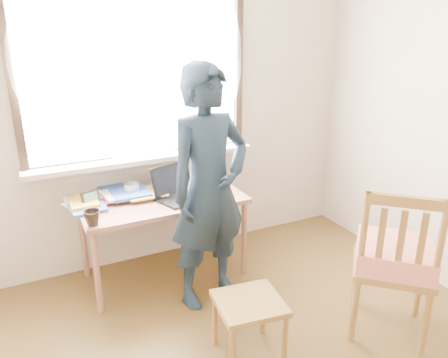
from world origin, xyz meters
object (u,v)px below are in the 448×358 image
mug_white (132,189)px  mug_dark (92,218)px  work_chair (249,309)px  side_chair (394,258)px  desk (162,207)px  person (209,189)px  laptop (178,190)px

mug_white → mug_dark: mug_dark is taller
work_chair → side_chair: 0.99m
work_chair → side_chair: size_ratio=0.42×
desk → person: bearing=-65.1°
mug_white → work_chair: bearing=-75.4°
mug_dark → work_chair: size_ratio=0.26×
mug_white → side_chair: bearing=-49.4°
mug_dark → side_chair: side_chair is taller
mug_dark → work_chair: 1.20m
laptop → work_chair: (0.03, -1.08, -0.40)m
mug_dark → mug_white: bearing=47.5°
side_chair → person: size_ratio=0.60×
laptop → side_chair: size_ratio=0.42×
laptop → mug_dark: size_ratio=3.90×
mug_dark → side_chair: bearing=-32.8°
laptop → work_chair: bearing=-88.5°
desk → work_chair: size_ratio=2.89×
desk → side_chair: bearing=-50.2°
mug_white → work_chair: 1.39m
mug_dark → desk: bearing=23.0°
side_chair → work_chair: bearing=167.9°
desk → mug_white: size_ratio=10.37×
mug_dark → person: bearing=-14.5°
mug_dark → work_chair: bearing=-50.4°
side_chair → mug_dark: bearing=147.2°
desk → mug_white: (-0.18, 0.18, 0.12)m
desk → mug_dark: 0.63m
mug_white → person: (0.39, -0.62, 0.15)m
work_chair → person: (0.05, 0.67, 0.53)m
side_chair → person: person is taller
mug_dark → person: 0.81m
person → desk: bearing=103.9°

